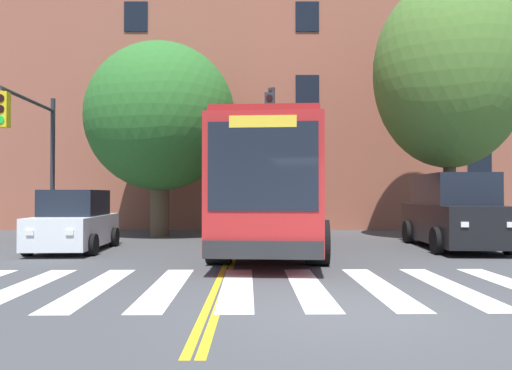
{
  "coord_description": "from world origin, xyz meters",
  "views": [
    {
      "loc": [
        -1.31,
        -7.14,
        1.69
      ],
      "look_at": [
        -1.27,
        7.06,
        1.94
      ],
      "focal_mm": 35.0,
      "sensor_mm": 36.0,
      "label": 1
    }
  ],
  "objects_px": {
    "traffic_light_overhead": "(271,137)",
    "street_tree_curbside_small": "(159,117)",
    "car_black_far_lane": "(452,213)",
    "traffic_light_far_corner": "(32,139)",
    "street_tree_curbside_large": "(448,73)",
    "car_white_near_lane": "(74,223)",
    "city_bus": "(272,186)",
    "car_silver_behind_bus": "(247,211)"
  },
  "relations": [
    {
      "from": "car_white_near_lane",
      "to": "street_tree_curbside_large",
      "type": "bearing_deg",
      "value": 16.02
    },
    {
      "from": "street_tree_curbside_large",
      "to": "traffic_light_far_corner",
      "type": "bearing_deg",
      "value": -170.62
    },
    {
      "from": "car_black_far_lane",
      "to": "car_silver_behind_bus",
      "type": "relative_size",
      "value": 1.11
    },
    {
      "from": "car_white_near_lane",
      "to": "traffic_light_overhead",
      "type": "distance_m",
      "value": 7.58
    },
    {
      "from": "traffic_light_overhead",
      "to": "street_tree_curbside_large",
      "type": "xyz_separation_m",
      "value": [
        6.58,
        -0.01,
        2.38
      ]
    },
    {
      "from": "car_silver_behind_bus",
      "to": "car_white_near_lane",
      "type": "bearing_deg",
      "value": -119.28
    },
    {
      "from": "car_white_near_lane",
      "to": "traffic_light_overhead",
      "type": "xyz_separation_m",
      "value": [
        5.97,
        3.61,
        2.96
      ]
    },
    {
      "from": "car_silver_behind_bus",
      "to": "traffic_light_far_corner",
      "type": "height_order",
      "value": "traffic_light_far_corner"
    },
    {
      "from": "car_black_far_lane",
      "to": "street_tree_curbside_large",
      "type": "relative_size",
      "value": 0.54
    },
    {
      "from": "car_white_near_lane",
      "to": "car_black_far_lane",
      "type": "bearing_deg",
      "value": 3.22
    },
    {
      "from": "car_white_near_lane",
      "to": "street_tree_curbside_small",
      "type": "relative_size",
      "value": 0.48
    },
    {
      "from": "traffic_light_overhead",
      "to": "city_bus",
      "type": "bearing_deg",
      "value": -91.06
    },
    {
      "from": "city_bus",
      "to": "car_white_near_lane",
      "type": "xyz_separation_m",
      "value": [
        -5.91,
        -0.36,
        -1.08
      ]
    },
    {
      "from": "car_white_near_lane",
      "to": "street_tree_curbside_small",
      "type": "height_order",
      "value": "street_tree_curbside_small"
    },
    {
      "from": "car_black_far_lane",
      "to": "street_tree_curbside_large",
      "type": "xyz_separation_m",
      "value": [
        1.05,
        2.96,
        5.08
      ]
    },
    {
      "from": "street_tree_curbside_large",
      "to": "street_tree_curbside_small",
      "type": "xyz_separation_m",
      "value": [
        -10.97,
        1.34,
        -1.43
      ]
    },
    {
      "from": "car_silver_behind_bus",
      "to": "street_tree_curbside_large",
      "type": "xyz_separation_m",
      "value": [
        7.52,
        -5.36,
        5.32
      ]
    },
    {
      "from": "car_black_far_lane",
      "to": "street_tree_curbside_small",
      "type": "xyz_separation_m",
      "value": [
        -9.92,
        4.3,
        3.64
      ]
    },
    {
      "from": "traffic_light_far_corner",
      "to": "street_tree_curbside_large",
      "type": "xyz_separation_m",
      "value": [
        14.36,
        2.37,
        2.72
      ]
    },
    {
      "from": "traffic_light_far_corner",
      "to": "street_tree_curbside_small",
      "type": "bearing_deg",
      "value": 47.68
    },
    {
      "from": "traffic_light_far_corner",
      "to": "car_silver_behind_bus",
      "type": "bearing_deg",
      "value": 48.52
    },
    {
      "from": "street_tree_curbside_small",
      "to": "car_black_far_lane",
      "type": "bearing_deg",
      "value": -23.42
    },
    {
      "from": "traffic_light_far_corner",
      "to": "street_tree_curbside_large",
      "type": "distance_m",
      "value": 14.8
    },
    {
      "from": "traffic_light_far_corner",
      "to": "street_tree_curbside_small",
      "type": "height_order",
      "value": "street_tree_curbside_small"
    },
    {
      "from": "street_tree_curbside_large",
      "to": "car_white_near_lane",
      "type": "bearing_deg",
      "value": -163.98
    },
    {
      "from": "city_bus",
      "to": "street_tree_curbside_large",
      "type": "relative_size",
      "value": 1.12
    },
    {
      "from": "car_white_near_lane",
      "to": "car_black_far_lane",
      "type": "height_order",
      "value": "car_black_far_lane"
    },
    {
      "from": "car_black_far_lane",
      "to": "traffic_light_far_corner",
      "type": "distance_m",
      "value": 13.52
    },
    {
      "from": "traffic_light_overhead",
      "to": "street_tree_curbside_small",
      "type": "distance_m",
      "value": 4.69
    },
    {
      "from": "car_black_far_lane",
      "to": "city_bus",
      "type": "bearing_deg",
      "value": -177.06
    },
    {
      "from": "car_black_far_lane",
      "to": "traffic_light_far_corner",
      "type": "bearing_deg",
      "value": 177.49
    },
    {
      "from": "traffic_light_overhead",
      "to": "street_tree_curbside_small",
      "type": "bearing_deg",
      "value": 163.08
    },
    {
      "from": "traffic_light_far_corner",
      "to": "street_tree_curbside_large",
      "type": "bearing_deg",
      "value": 9.38
    },
    {
      "from": "car_silver_behind_bus",
      "to": "car_black_far_lane",
      "type": "bearing_deg",
      "value": -52.15
    },
    {
      "from": "car_silver_behind_bus",
      "to": "street_tree_curbside_small",
      "type": "relative_size",
      "value": 0.56
    },
    {
      "from": "city_bus",
      "to": "traffic_light_overhead",
      "type": "distance_m",
      "value": 3.75
    },
    {
      "from": "car_black_far_lane",
      "to": "car_silver_behind_bus",
      "type": "height_order",
      "value": "car_black_far_lane"
    },
    {
      "from": "car_white_near_lane",
      "to": "car_black_far_lane",
      "type": "distance_m",
      "value": 11.51
    },
    {
      "from": "city_bus",
      "to": "traffic_light_overhead",
      "type": "relative_size",
      "value": 1.86
    },
    {
      "from": "city_bus",
      "to": "car_silver_behind_bus",
      "type": "xyz_separation_m",
      "value": [
        -0.88,
        8.61,
        -1.07
      ]
    },
    {
      "from": "city_bus",
      "to": "street_tree_curbside_small",
      "type": "distance_m",
      "value": 6.91
    },
    {
      "from": "car_white_near_lane",
      "to": "car_silver_behind_bus",
      "type": "xyz_separation_m",
      "value": [
        5.03,
        8.97,
        0.02
      ]
    }
  ]
}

